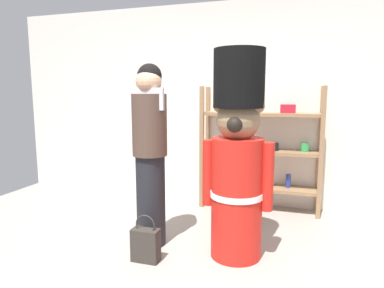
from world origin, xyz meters
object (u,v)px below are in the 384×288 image
at_px(teddy_bear_guard, 237,159).
at_px(person_shopper, 150,150).
at_px(shopping_bag, 146,244).
at_px(merchandise_shelf, 260,148).

xyz_separation_m(teddy_bear_guard, person_shopper, (-0.83, -0.00, 0.03)).
bearing_deg(shopping_bag, person_shopper, 106.05).
bearing_deg(person_shopper, merchandise_shelf, 57.20).
bearing_deg(teddy_bear_guard, person_shopper, -179.80).
distance_m(teddy_bear_guard, shopping_bag, 1.09).
xyz_separation_m(teddy_bear_guard, shopping_bag, (-0.73, -0.34, -0.74)).
xyz_separation_m(merchandise_shelf, shopping_bag, (-0.77, -1.68, -0.62)).
bearing_deg(merchandise_shelf, person_shopper, -122.80).
xyz_separation_m(merchandise_shelf, teddy_bear_guard, (-0.04, -1.35, 0.12)).
relative_size(merchandise_shelf, person_shopper, 0.89).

